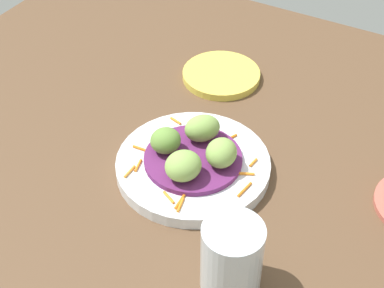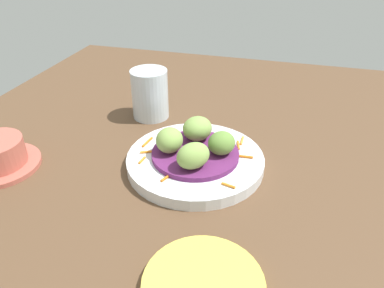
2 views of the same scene
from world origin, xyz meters
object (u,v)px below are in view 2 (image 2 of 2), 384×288
(side_plate_small, at_px, (203,285))
(water_glass, at_px, (150,94))
(main_plate, at_px, (195,161))
(guac_scoop_back, at_px, (197,128))
(guac_scoop_left, at_px, (169,140))
(guac_scoop_center, at_px, (193,156))
(guac_scoop_right, at_px, (222,143))

(side_plate_small, bearing_deg, water_glass, -151.36)
(main_plate, height_order, guac_scoop_back, guac_scoop_back)
(guac_scoop_left, bearing_deg, main_plate, 100.42)
(main_plate, distance_m, guac_scoop_center, 0.06)
(guac_scoop_left, distance_m, side_plate_small, 0.26)
(guac_scoop_left, xyz_separation_m, guac_scoop_back, (-0.05, 0.03, -0.00))
(guac_scoop_left, xyz_separation_m, side_plate_small, (0.22, 0.11, -0.04))
(guac_scoop_right, relative_size, guac_scoop_back, 0.85)
(guac_scoop_center, height_order, water_glass, water_glass)
(main_plate, distance_m, guac_scoop_left, 0.06)
(guac_scoop_center, relative_size, side_plate_small, 0.39)
(guac_scoop_left, bearing_deg, side_plate_small, 26.92)
(guac_scoop_center, relative_size, water_glass, 0.54)
(guac_scoop_right, bearing_deg, side_plate_small, 7.10)
(main_plate, distance_m, water_glass, 0.21)
(guac_scoop_back, bearing_deg, guac_scoop_center, 10.42)
(main_plate, bearing_deg, guac_scoop_center, 10.42)
(guac_scoop_left, bearing_deg, guac_scoop_center, 55.42)
(guac_scoop_back, distance_m, side_plate_small, 0.29)
(main_plate, xyz_separation_m, guac_scoop_left, (0.01, -0.04, 0.04))
(water_glass, bearing_deg, main_plate, 42.23)
(water_glass, bearing_deg, guac_scoop_back, 49.85)
(guac_scoop_right, distance_m, side_plate_small, 0.25)
(guac_scoop_back, relative_size, side_plate_small, 0.38)
(guac_scoop_left, distance_m, guac_scoop_back, 0.06)
(guac_scoop_right, height_order, side_plate_small, guac_scoop_right)
(guac_scoop_back, bearing_deg, guac_scoop_right, 55.42)
(guac_scoop_center, height_order, guac_scoop_right, guac_scoop_center)
(side_plate_small, distance_m, water_glass, 0.44)
(guac_scoop_center, height_order, side_plate_small, guac_scoop_center)
(guac_scoop_back, bearing_deg, guac_scoop_left, -34.58)
(guac_scoop_center, relative_size, guac_scoop_back, 1.02)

